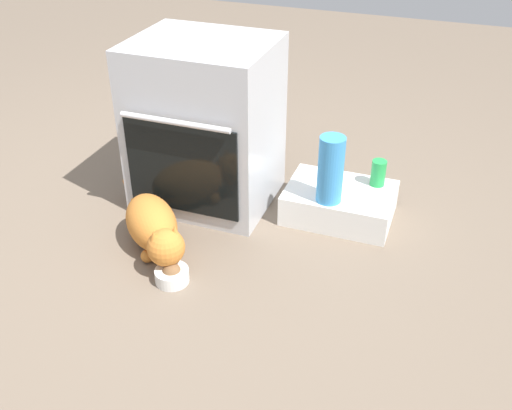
# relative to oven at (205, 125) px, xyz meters

# --- Properties ---
(ground) EXTENTS (8.00, 8.00, 0.00)m
(ground) POSITION_rel_oven_xyz_m (-0.03, -0.42, -0.38)
(ground) COLOR #6B5B4C
(oven) EXTENTS (0.60, 0.55, 0.76)m
(oven) POSITION_rel_oven_xyz_m (0.00, 0.00, 0.00)
(oven) COLOR #B7BABF
(oven) RESTS_ON ground
(pantry_cabinet) EXTENTS (0.48, 0.34, 0.14)m
(pantry_cabinet) POSITION_rel_oven_xyz_m (0.63, 0.05, -0.31)
(pantry_cabinet) COLOR white
(pantry_cabinet) RESTS_ON ground
(food_bowl) EXTENTS (0.13, 0.13, 0.08)m
(food_bowl) POSITION_rel_oven_xyz_m (0.12, -0.63, -0.34)
(food_bowl) COLOR white
(food_bowl) RESTS_ON ground
(cat) EXTENTS (0.55, 0.56, 0.22)m
(cat) POSITION_rel_oven_xyz_m (-0.04, -0.47, -0.26)
(cat) COLOR #C6752D
(cat) RESTS_ON ground
(soda_can) EXTENTS (0.07, 0.07, 0.12)m
(soda_can) POSITION_rel_oven_xyz_m (0.77, 0.15, -0.18)
(soda_can) COLOR green
(soda_can) RESTS_ON pantry_cabinet
(water_bottle) EXTENTS (0.11, 0.11, 0.30)m
(water_bottle) POSITION_rel_oven_xyz_m (0.60, -0.06, -0.09)
(water_bottle) COLOR #388CD1
(water_bottle) RESTS_ON pantry_cabinet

